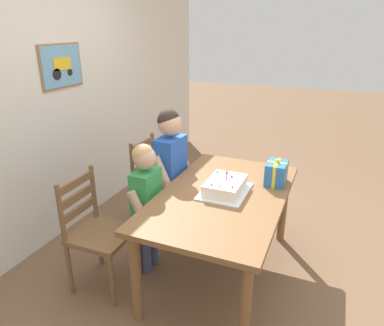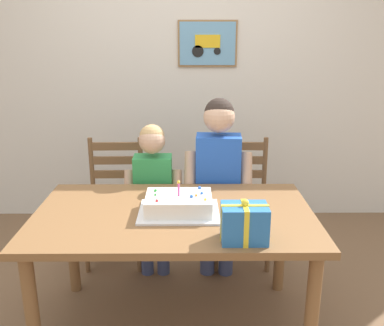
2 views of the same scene
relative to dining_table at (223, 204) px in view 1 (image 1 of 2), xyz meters
The scene contains 9 objects.
ground_plane 0.64m from the dining_table, ahead, with size 20.00×20.00×0.00m, color brown.
back_wall 1.82m from the dining_table, 89.97° to the left, with size 6.40×0.11×2.60m.
dining_table is the anchor object (origin of this frame).
birthday_cake 0.14m from the dining_table, 11.91° to the right, with size 0.44×0.34×0.19m.
gift_box_red_large 0.51m from the dining_table, 43.99° to the right, with size 0.22×0.16×0.21m.
chair_left 0.98m from the dining_table, 119.55° to the left, with size 0.43×0.43×0.92m.
chair_right 0.98m from the dining_table, 60.42° to the left, with size 0.44×0.44×0.92m.
child_older 0.66m from the dining_table, 64.05° to the left, with size 0.47×0.27×1.28m.
child_younger 0.60m from the dining_table, 105.55° to the left, with size 0.40×0.23×1.11m.
Camera 1 is at (-2.31, -0.71, 1.93)m, focal length 32.74 mm.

